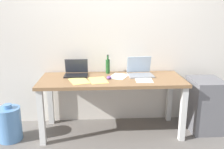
% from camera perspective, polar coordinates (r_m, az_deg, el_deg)
% --- Properties ---
extents(ground_plane, '(8.00, 8.00, 0.00)m').
position_cam_1_polar(ground_plane, '(3.38, 0.00, -13.19)').
color(ground_plane, slate).
extents(back_wall, '(5.20, 0.08, 2.60)m').
position_cam_1_polar(back_wall, '(3.40, -0.41, 9.99)').
color(back_wall, silver).
rests_on(back_wall, ground).
extents(desk, '(1.85, 0.70, 0.75)m').
position_cam_1_polar(desk, '(3.13, 0.00, -2.64)').
color(desk, olive).
rests_on(desk, ground).
extents(laptop_left, '(0.31, 0.24, 0.21)m').
position_cam_1_polar(laptop_left, '(3.25, -8.51, 0.57)').
color(laptop_left, black).
rests_on(laptop_left, desk).
extents(laptop_right, '(0.34, 0.28, 0.25)m').
position_cam_1_polar(laptop_right, '(3.25, 6.68, 0.72)').
color(laptop_right, gray).
rests_on(laptop_right, desk).
extents(beer_bottle, '(0.06, 0.06, 0.26)m').
position_cam_1_polar(beer_bottle, '(3.32, -1.00, 2.05)').
color(beer_bottle, '#1E5123').
rests_on(beer_bottle, desk).
extents(computer_mouse, '(0.08, 0.11, 0.03)m').
position_cam_1_polar(computer_mouse, '(3.07, -0.74, -0.70)').
color(computer_mouse, '#724799').
rests_on(computer_mouse, desk).
extents(paper_yellow_folder, '(0.26, 0.33, 0.00)m').
position_cam_1_polar(paper_yellow_folder, '(3.01, -3.33, -1.38)').
color(paper_yellow_folder, '#F4E06B').
rests_on(paper_yellow_folder, desk).
extents(paper_sheet_near_back, '(0.32, 0.36, 0.00)m').
position_cam_1_polar(paper_sheet_near_back, '(3.19, 1.59, -0.41)').
color(paper_sheet_near_back, white).
rests_on(paper_sheet_near_back, desk).
extents(paper_sheet_front_right, '(0.22, 0.30, 0.00)m').
position_cam_1_polar(paper_sheet_front_right, '(3.07, 7.50, -1.17)').
color(paper_sheet_front_right, white).
rests_on(paper_sheet_front_right, desk).
extents(paper_sheet_front_left, '(0.30, 0.35, 0.00)m').
position_cam_1_polar(paper_sheet_front_left, '(3.01, -7.85, -1.52)').
color(paper_sheet_front_left, '#F4E06B').
rests_on(paper_sheet_front_left, desk).
extents(water_cooler_jug, '(0.29, 0.29, 0.48)m').
position_cam_1_polar(water_cooler_jug, '(3.34, -23.18, -10.71)').
color(water_cooler_jug, '#598CC6').
rests_on(water_cooler_jug, ground).
extents(filing_cabinet, '(0.40, 0.48, 0.71)m').
position_cam_1_polar(filing_cabinet, '(3.52, 21.12, -6.72)').
color(filing_cabinet, slate).
rests_on(filing_cabinet, ground).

